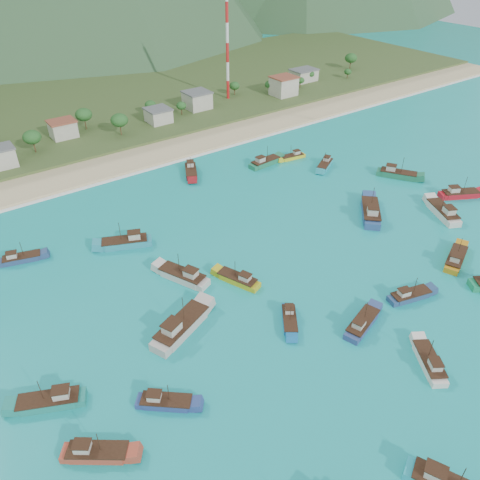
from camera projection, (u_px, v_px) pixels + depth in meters
ground at (279, 298)px, 95.27m from camera, size 600.00×600.00×0.00m
beach at (120, 163)px, 148.16m from camera, size 400.00×18.00×1.20m
land at (58, 110)px, 189.00m from camera, size 400.00×110.00×2.40m
surf_line at (133, 173)px, 141.80m from camera, size 400.00×2.50×0.08m
village at (100, 124)px, 162.57m from camera, size 212.96×29.43×7.49m
vegetation at (49, 134)px, 154.11m from camera, size 278.17×25.95×8.81m
radio_tower at (227, 43)px, 183.78m from camera, size 1.20×1.20×43.91m
boat_0 at (238, 280)px, 99.03m from camera, size 6.19×9.99×5.69m
boat_1 at (459, 194)px, 129.47m from camera, size 11.27×8.10×6.52m
boat_3 at (191, 172)px, 141.17m from camera, size 7.73×10.97×6.33m
boat_5 at (183, 276)px, 99.66m from camera, size 7.79×12.00×6.86m
boat_7 at (456, 259)px, 104.91m from camera, size 11.04×6.97×6.29m
boat_8 at (371, 212)px, 120.95m from camera, size 12.55×12.68×8.14m
boat_9 at (265, 163)px, 146.31m from camera, size 11.18×4.05×6.48m
boat_10 at (21, 259)px, 105.26m from camera, size 9.44×5.02×5.35m
boat_11 at (181, 327)px, 86.98m from camera, size 14.00×8.87×7.98m
boat_12 at (97, 453)px, 66.90m from camera, size 9.50×8.06×5.73m
boat_13 at (362, 324)px, 88.19m from camera, size 10.50×5.85×5.95m
boat_14 at (429, 362)px, 80.57m from camera, size 7.61×9.69×5.71m
boat_15 at (289, 320)px, 89.27m from camera, size 6.97×8.26×4.97m
boat_17 at (292, 157)px, 150.31m from camera, size 8.89×3.75×5.09m
boat_18 at (325, 165)px, 145.22m from camera, size 9.60×7.16×5.59m
boat_20 at (165, 402)px, 73.98m from camera, size 8.60×7.85×5.32m
boat_22 at (50, 401)px, 73.94m from camera, size 10.95×7.31×6.27m
boat_25 at (443, 212)px, 121.32m from camera, size 8.56×12.51×7.19m
boat_26 at (126, 243)px, 109.94m from camera, size 12.17×7.86×6.95m
boat_28 at (410, 296)px, 94.85m from camera, size 9.71×5.04×5.50m
boat_31 at (397, 174)px, 139.42m from camera, size 9.26×11.68×6.90m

